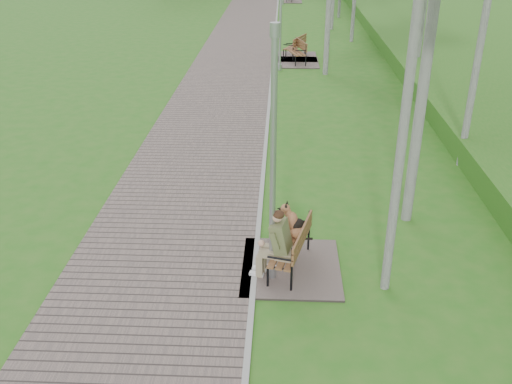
# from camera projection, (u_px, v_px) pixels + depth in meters

# --- Properties ---
(ground) EXTENTS (120.00, 120.00, 0.00)m
(ground) POSITION_uv_depth(u_px,v_px,m) (258.00, 238.00, 11.52)
(ground) COLOR #2A6E1A
(ground) RESTS_ON ground
(walkway) EXTENTS (3.50, 67.00, 0.04)m
(walkway) POSITION_uv_depth(u_px,v_px,m) (243.00, 34.00, 30.89)
(walkway) COLOR #635550
(walkway) RESTS_ON ground
(kerb) EXTENTS (0.10, 67.00, 0.05)m
(kerb) POSITION_uv_depth(u_px,v_px,m) (275.00, 35.00, 30.81)
(kerb) COLOR #999993
(kerb) RESTS_ON ground
(embankment) EXTENTS (14.00, 70.00, 1.60)m
(embankment) POSITION_uv_depth(u_px,v_px,m) (510.00, 43.00, 28.97)
(embankment) COLOR #497628
(embankment) RESTS_ON ground
(bench_main) EXTENTS (1.80, 2.00, 1.57)m
(bench_main) POSITION_uv_depth(u_px,v_px,m) (287.00, 249.00, 10.29)
(bench_main) COLOR #635550
(bench_main) RESTS_ON ground
(bench_second) EXTENTS (1.95, 2.17, 1.20)m
(bench_second) POSITION_uv_depth(u_px,v_px,m) (296.00, 58.00, 24.97)
(bench_second) COLOR #635550
(bench_second) RESTS_ON ground
(bench_third) EXTENTS (1.96, 2.18, 1.21)m
(bench_third) POSITION_uv_depth(u_px,v_px,m) (294.00, 52.00, 25.94)
(bench_third) COLOR #635550
(bench_third) RESTS_ON ground
(lamp_post_near) EXTENTS (0.17, 0.17, 4.47)m
(lamp_post_near) POSITION_uv_depth(u_px,v_px,m) (273.00, 172.00, 9.34)
(lamp_post_near) COLOR #9B9EA3
(lamp_post_near) RESTS_ON ground
(lamp_post_second) EXTENTS (0.18, 0.18, 4.56)m
(lamp_post_second) POSITION_uv_depth(u_px,v_px,m) (280.00, 18.00, 22.96)
(lamp_post_second) COLOR #9B9EA3
(lamp_post_second) RESTS_ON ground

